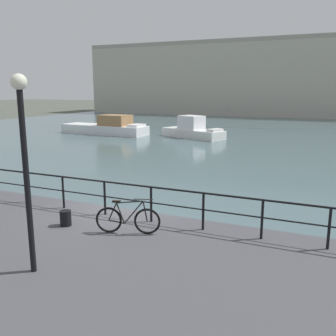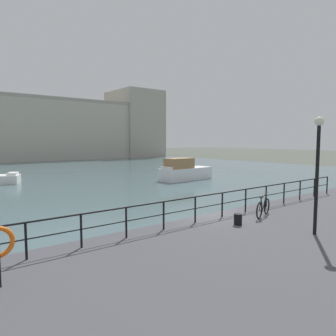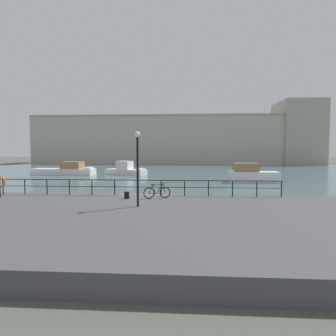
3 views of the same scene
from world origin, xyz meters
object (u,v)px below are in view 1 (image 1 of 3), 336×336
Objects in this scene: harbor_building at (334,78)px; moored_green_narrowboat at (107,127)px; mooring_bollard at (66,218)px; parked_bicycle at (128,220)px; moored_cabin_cruiser at (193,130)px; quay_lamp_post at (24,148)px.

harbor_building is 7.90× the size of moored_green_narrowboat.
mooring_bollard is (-6.11, -60.97, -5.40)m from harbor_building.
harbor_building is 44.44× the size of parked_bicycle.
harbor_building is 11.05× the size of moored_cabin_cruiser.
moored_cabin_cruiser is at bearing 9.57° from moored_green_narrowboat.
parked_bicycle is at bearing -93.94° from harbor_building.
harbor_building reaches higher than parked_bicycle.
harbor_building is at bearing 94.79° from moored_cabin_cruiser.
mooring_bollard is at bearing -54.58° from moored_cabin_cruiser.
mooring_bollard is at bearing 167.90° from parked_bicycle.
parked_bicycle is (16.57, -24.59, 0.47)m from moored_green_narrowboat.
moored_green_narrowboat reaches higher than parked_bicycle.
quay_lamp_post reaches higher than mooring_bollard.
moored_cabin_cruiser is (-11.70, -35.19, -5.68)m from harbor_building.
parked_bicycle is 0.41× the size of quay_lamp_post.
quay_lamp_post is at bearing -56.63° from moored_green_narrowboat.
quay_lamp_post reaches higher than parked_bicycle.
moored_green_narrowboat is 5.63× the size of parked_bicycle.
mooring_bollard is (-1.92, -0.20, -0.17)m from parked_bicycle.
mooring_bollard is at bearing -56.12° from moored_green_narrowboat.
moored_cabin_cruiser is 1.66× the size of quay_lamp_post.
harbor_building is 18.33× the size of quay_lamp_post.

